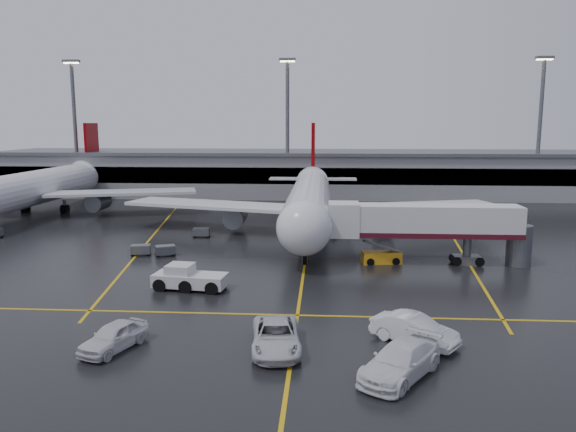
{
  "coord_description": "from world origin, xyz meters",
  "views": [
    {
      "loc": [
        1.85,
        -60.53,
        13.73
      ],
      "look_at": [
        -2.0,
        -2.0,
        4.0
      ],
      "focal_mm": 34.59,
      "sensor_mm": 36.0,
      "label": 1
    }
  ],
  "objects": [
    {
      "name": "service_van_a",
      "position": [
        -1.0,
        -28.31,
        0.87
      ],
      "size": [
        3.54,
        6.55,
        1.75
      ],
      "primitive_type": "imported",
      "rotation": [
        0.0,
        0.0,
        0.1
      ],
      "color": "silver",
      "rests_on": "ground"
    },
    {
      "name": "pushback_tractor",
      "position": [
        -9.5,
        -16.01,
        0.87
      ],
      "size": [
        6.36,
        3.3,
        2.18
      ],
      "color": "silver",
      "rests_on": "ground"
    },
    {
      "name": "ground",
      "position": [
        0.0,
        0.0,
        0.0
      ],
      "size": [
        220.0,
        220.0,
        0.0
      ],
      "primitive_type": "plane",
      "color": "black",
      "rests_on": "ground"
    },
    {
      "name": "light_mast_left",
      "position": [
        -45.0,
        42.0,
        14.47
      ],
      "size": [
        3.0,
        1.2,
        25.45
      ],
      "color": "#595B60",
      "rests_on": "ground"
    },
    {
      "name": "light_mast_mid",
      "position": [
        -5.0,
        42.0,
        14.47
      ],
      "size": [
        3.0,
        1.2,
        25.45
      ],
      "color": "#595B60",
      "rests_on": "ground"
    },
    {
      "name": "baggage_cart_a",
      "position": [
        -14.81,
        -4.42,
        0.63
      ],
      "size": [
        2.36,
        2.02,
        1.12
      ],
      "color": "#595B60",
      "rests_on": "ground"
    },
    {
      "name": "baggage_cart_c",
      "position": [
        -13.21,
        5.63,
        0.63
      ],
      "size": [
        2.09,
        1.44,
        1.12
      ],
      "color": "#595B60",
      "rests_on": "ground"
    },
    {
      "name": "baggage_cart_b",
      "position": [
        -17.5,
        -4.31,
        0.63
      ],
      "size": [
        2.23,
        1.69,
        1.12
      ],
      "color": "#595B60",
      "rests_on": "ground"
    },
    {
      "name": "light_mast_right",
      "position": [
        40.0,
        42.0,
        14.47
      ],
      "size": [
        3.0,
        1.2,
        25.45
      ],
      "color": "#595B60",
      "rests_on": "ground"
    },
    {
      "name": "apron_line_right",
      "position": [
        18.0,
        10.0,
        0.01
      ],
      "size": [
        7.57,
        69.64,
        0.02
      ],
      "primitive_type": "cube",
      "rotation": [
        0.0,
        0.0,
        -0.1
      ],
      "color": "gold",
      "rests_on": "ground"
    },
    {
      "name": "apron_line_centre",
      "position": [
        0.0,
        0.0,
        0.01
      ],
      "size": [
        0.25,
        90.0,
        0.02
      ],
      "primitive_type": "cube",
      "color": "gold",
      "rests_on": "ground"
    },
    {
      "name": "service_van_c",
      "position": [
        7.63,
        -26.7,
        0.92
      ],
      "size": [
        5.64,
        4.83,
        1.83
      ],
      "primitive_type": "imported",
      "rotation": [
        0.0,
        0.0,
        0.94
      ],
      "color": "silver",
      "rests_on": "ground"
    },
    {
      "name": "belt_loader",
      "position": [
        7.63,
        -6.06,
        0.6
      ],
      "size": [
        4.04,
        2.28,
        2.43
      ],
      "color": "orange",
      "rests_on": "ground"
    },
    {
      "name": "second_airliner",
      "position": [
        -42.0,
        21.7,
        4.21
      ],
      "size": [
        48.8,
        45.6,
        14.1
      ],
      "color": "silver",
      "rests_on": "ground"
    },
    {
      "name": "jet_bridge",
      "position": [
        11.87,
        -6.0,
        3.93
      ],
      "size": [
        19.9,
        3.4,
        6.05
      ],
      "color": "silver",
      "rests_on": "ground"
    },
    {
      "name": "apron_line_left",
      "position": [
        -20.0,
        10.0,
        0.01
      ],
      "size": [
        9.99,
        69.35,
        0.02
      ],
      "primitive_type": "cube",
      "rotation": [
        0.0,
        0.0,
        0.14
      ],
      "color": "gold",
      "rests_on": "ground"
    },
    {
      "name": "service_van_b",
      "position": [
        6.12,
        -31.55,
        0.92
      ],
      "size": [
        5.73,
        6.68,
        1.84
      ],
      "primitive_type": "imported",
      "rotation": [
        0.0,
        0.0,
        -0.61
      ],
      "color": "white",
      "rests_on": "ground"
    },
    {
      "name": "main_airliner",
      "position": [
        0.0,
        9.7,
        4.21
      ],
      "size": [
        48.8,
        45.6,
        14.1
      ],
      "color": "silver",
      "rests_on": "ground"
    },
    {
      "name": "apron_line_stop",
      "position": [
        0.0,
        -22.0,
        0.01
      ],
      "size": [
        60.0,
        0.25,
        0.02
      ],
      "primitive_type": "cube",
      "color": "gold",
      "rests_on": "ground"
    },
    {
      "name": "service_van_d",
      "position": [
        -10.96,
        -28.9,
        0.85
      ],
      "size": [
        3.6,
        5.36,
        1.69
      ],
      "primitive_type": "imported",
      "rotation": [
        0.0,
        0.0,
        -0.36
      ],
      "color": "silver",
      "rests_on": "ground"
    },
    {
      "name": "terminal",
      "position": [
        0.0,
        47.93,
        4.32
      ],
      "size": [
        122.0,
        19.0,
        8.6
      ],
      "color": "gray",
      "rests_on": "ground"
    }
  ]
}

